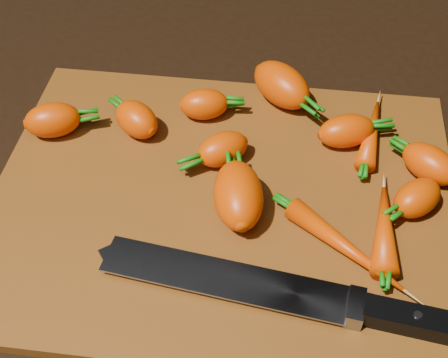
# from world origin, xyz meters

# --- Properties ---
(ground) EXTENTS (2.00, 2.00, 0.01)m
(ground) POSITION_xyz_m (0.00, 0.00, -0.01)
(ground) COLOR black
(cutting_board) EXTENTS (0.50, 0.40, 0.01)m
(cutting_board) POSITION_xyz_m (0.00, 0.00, 0.01)
(cutting_board) COLOR #623610
(cutting_board) RESTS_ON ground
(carrot_0) EXTENTS (0.07, 0.06, 0.04)m
(carrot_0) POSITION_xyz_m (-0.21, 0.08, 0.03)
(carrot_0) COLOR #E44200
(carrot_0) RESTS_ON cutting_board
(carrot_1) EXTENTS (0.07, 0.07, 0.04)m
(carrot_1) POSITION_xyz_m (-0.11, 0.09, 0.03)
(carrot_1) COLOR #E44200
(carrot_1) RESTS_ON cutting_board
(carrot_2) EXTENTS (0.10, 0.10, 0.05)m
(carrot_2) POSITION_xyz_m (0.05, 0.17, 0.04)
(carrot_2) COLOR #E44200
(carrot_2) RESTS_ON cutting_board
(carrot_3) EXTENTS (0.07, 0.10, 0.05)m
(carrot_3) POSITION_xyz_m (0.02, -0.02, 0.04)
(carrot_3) COLOR #E44200
(carrot_3) RESTS_ON cutting_board
(carrot_4) EXTENTS (0.07, 0.07, 0.04)m
(carrot_4) POSITION_xyz_m (-0.01, 0.05, 0.03)
(carrot_4) COLOR #E44200
(carrot_4) RESTS_ON cutting_board
(carrot_5) EXTENTS (0.06, 0.05, 0.04)m
(carrot_5) POSITION_xyz_m (-0.04, 0.13, 0.03)
(carrot_5) COLOR #E44200
(carrot_5) RESTS_ON cutting_board
(carrot_6) EXTENTS (0.08, 0.07, 0.04)m
(carrot_6) POSITION_xyz_m (0.22, 0.06, 0.03)
(carrot_6) COLOR #E44200
(carrot_6) RESTS_ON cutting_board
(carrot_7) EXTENTS (0.04, 0.12, 0.02)m
(carrot_7) POSITION_xyz_m (0.16, 0.11, 0.02)
(carrot_7) COLOR #E44200
(carrot_7) RESTS_ON cutting_board
(carrot_8) EXTENTS (0.12, 0.11, 0.02)m
(carrot_8) POSITION_xyz_m (0.13, -0.06, 0.02)
(carrot_8) COLOR #E44200
(carrot_8) RESTS_ON cutting_board
(carrot_9) EXTENTS (0.03, 0.11, 0.03)m
(carrot_9) POSITION_xyz_m (0.17, -0.03, 0.03)
(carrot_9) COLOR #E44200
(carrot_9) RESTS_ON cutting_board
(carrot_10) EXTENTS (0.08, 0.06, 0.04)m
(carrot_10) POSITION_xyz_m (0.13, 0.10, 0.03)
(carrot_10) COLOR #E44200
(carrot_10) RESTS_ON cutting_board
(carrot_11) EXTENTS (0.07, 0.07, 0.04)m
(carrot_11) POSITION_xyz_m (0.20, 0.01, 0.03)
(carrot_11) COLOR #E44200
(carrot_11) RESTS_ON cutting_board
(knife) EXTENTS (0.38, 0.08, 0.02)m
(knife) POSITION_xyz_m (0.04, -0.11, 0.02)
(knife) COLOR gray
(knife) RESTS_ON cutting_board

